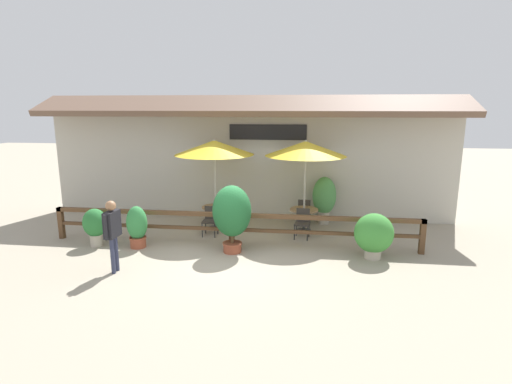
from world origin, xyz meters
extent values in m
plane|color=#9E937F|center=(0.00, 0.00, 0.00)|extent=(60.00, 60.00, 0.00)
cube|color=#BCB7A8|center=(0.00, 4.20, 1.80)|extent=(14.00, 0.40, 3.60)
cube|color=brown|center=(0.00, 3.65, 3.88)|extent=(14.28, 1.48, 0.70)
cube|color=black|center=(0.72, 3.97, 3.00)|extent=(2.60, 0.04, 0.51)
cube|color=brown|center=(0.00, 1.05, 0.89)|extent=(10.40, 0.14, 0.11)
cube|color=brown|center=(0.00, 1.05, 0.47)|extent=(10.40, 0.10, 0.09)
cube|color=brown|center=(-5.13, 1.05, 0.47)|extent=(0.14, 0.14, 0.95)
cube|color=brown|center=(0.00, 1.05, 0.47)|extent=(0.14, 0.14, 0.95)
cube|color=brown|center=(5.13, 1.05, 0.47)|extent=(0.14, 0.14, 0.95)
cylinder|color=#B7B2A8|center=(-0.81, 2.62, 1.22)|extent=(0.06, 0.06, 2.45)
cone|color=yellow|center=(-0.81, 2.62, 2.60)|extent=(2.47, 2.47, 0.45)
sphere|color=#B2ADA3|center=(-0.81, 2.62, 2.83)|extent=(0.07, 0.07, 0.07)
cylinder|color=olive|center=(-0.81, 2.62, 0.69)|extent=(0.88, 0.88, 0.05)
cylinder|color=#333333|center=(-0.81, 2.62, 0.33)|extent=(0.07, 0.07, 0.67)
cylinder|color=#333333|center=(-0.81, 2.62, 0.01)|extent=(0.48, 0.48, 0.03)
cube|color=#332D28|center=(-0.82, 1.84, 0.45)|extent=(0.43, 0.43, 0.05)
cube|color=#332D28|center=(-0.81, 2.03, 0.68)|extent=(0.40, 0.04, 0.40)
cylinder|color=#2D2D2D|center=(-1.01, 1.65, 0.21)|extent=(0.04, 0.04, 0.43)
cylinder|color=#2D2D2D|center=(-0.63, 1.65, 0.21)|extent=(0.04, 0.04, 0.43)
cylinder|color=#2D2D2D|center=(-1.00, 2.03, 0.21)|extent=(0.04, 0.04, 0.43)
cylinder|color=#2D2D2D|center=(-0.62, 2.03, 0.21)|extent=(0.04, 0.04, 0.43)
cube|color=#332D28|center=(-0.75, 3.40, 0.45)|extent=(0.48, 0.48, 0.05)
cube|color=#332D28|center=(-0.78, 3.22, 0.68)|extent=(0.40, 0.10, 0.40)
cylinder|color=#2D2D2D|center=(-0.53, 3.56, 0.21)|extent=(0.04, 0.04, 0.43)
cylinder|color=#2D2D2D|center=(-0.90, 3.62, 0.21)|extent=(0.04, 0.04, 0.43)
cylinder|color=#2D2D2D|center=(-0.59, 3.19, 0.21)|extent=(0.04, 0.04, 0.43)
cylinder|color=#2D2D2D|center=(-0.96, 3.25, 0.21)|extent=(0.04, 0.04, 0.43)
cylinder|color=#B7B2A8|center=(2.00, 2.67, 1.22)|extent=(0.06, 0.06, 2.45)
cone|color=yellow|center=(2.00, 2.67, 2.60)|extent=(2.47, 2.47, 0.45)
sphere|color=#B2ADA3|center=(2.00, 2.67, 2.83)|extent=(0.07, 0.07, 0.07)
cylinder|color=olive|center=(2.00, 2.67, 0.69)|extent=(0.88, 0.88, 0.05)
cylinder|color=#333333|center=(2.00, 2.67, 0.33)|extent=(0.07, 0.07, 0.67)
cylinder|color=#333333|center=(2.00, 2.67, 0.01)|extent=(0.48, 0.48, 0.03)
cube|color=#332D28|center=(1.95, 1.92, 0.45)|extent=(0.47, 0.47, 0.05)
cube|color=#332D28|center=(1.97, 2.11, 0.68)|extent=(0.40, 0.08, 0.40)
cylinder|color=#2D2D2D|center=(1.74, 1.76, 0.21)|extent=(0.04, 0.04, 0.43)
cylinder|color=#2D2D2D|center=(2.12, 1.71, 0.21)|extent=(0.04, 0.04, 0.43)
cylinder|color=#2D2D2D|center=(1.78, 2.13, 0.21)|extent=(0.04, 0.04, 0.43)
cylinder|color=#2D2D2D|center=(2.16, 2.09, 0.21)|extent=(0.04, 0.04, 0.43)
cube|color=#332D28|center=(2.01, 3.41, 0.45)|extent=(0.44, 0.44, 0.05)
cube|color=#332D28|center=(2.00, 3.22, 0.68)|extent=(0.40, 0.05, 0.40)
cylinder|color=#2D2D2D|center=(2.21, 3.59, 0.21)|extent=(0.04, 0.04, 0.43)
cylinder|color=#2D2D2D|center=(1.83, 3.61, 0.21)|extent=(0.04, 0.04, 0.43)
cylinder|color=#2D2D2D|center=(2.19, 3.21, 0.21)|extent=(0.04, 0.04, 0.43)
cylinder|color=#2D2D2D|center=(1.81, 3.23, 0.21)|extent=(0.04, 0.04, 0.43)
cylinder|color=#9E4C33|center=(-2.57, 0.59, 0.15)|extent=(0.43, 0.43, 0.30)
cylinder|color=#9E4C33|center=(-2.57, 0.59, 0.28)|extent=(0.47, 0.47, 0.04)
ellipsoid|color=#338442|center=(-2.57, 0.59, 0.70)|extent=(0.57, 0.52, 0.95)
cylinder|color=#B7AD99|center=(-3.79, 0.56, 0.16)|extent=(0.33, 0.33, 0.33)
cylinder|color=#B7AD99|center=(-3.79, 0.56, 0.31)|extent=(0.36, 0.36, 0.04)
ellipsoid|color=#287033|center=(-3.79, 0.56, 0.67)|extent=(0.67, 0.61, 0.81)
cylinder|color=#9E4C33|center=(0.11, 0.55, 0.13)|extent=(0.48, 0.48, 0.26)
cylinder|color=#9E4C33|center=(0.11, 0.55, 0.24)|extent=(0.52, 0.52, 0.04)
cylinder|color=brown|center=(0.11, 0.55, 0.47)|extent=(0.09, 0.09, 0.41)
ellipsoid|color=#1E5B2D|center=(0.11, 0.55, 1.14)|extent=(1.03, 0.93, 1.38)
cylinder|color=#B7AD99|center=(3.79, 0.56, 0.12)|extent=(0.42, 0.42, 0.24)
cylinder|color=#B7AD99|center=(3.79, 0.56, 0.22)|extent=(0.46, 0.46, 0.04)
ellipsoid|color=#3D8E38|center=(3.79, 0.56, 0.68)|extent=(0.99, 0.89, 1.03)
cylinder|color=#B7AD99|center=(2.65, 3.55, 0.21)|extent=(0.36, 0.36, 0.42)
cylinder|color=#B7AD99|center=(2.65, 3.55, 0.40)|extent=(0.39, 0.39, 0.04)
ellipsoid|color=#4C934C|center=(2.65, 3.55, 0.96)|extent=(0.78, 0.70, 1.26)
cylinder|color=#2D334C|center=(-2.40, -1.02, 0.44)|extent=(0.10, 0.10, 0.87)
cylinder|color=#2D334C|center=(-2.41, -1.19, 0.44)|extent=(0.10, 0.10, 0.87)
cube|color=black|center=(-2.40, -1.10, 1.18)|extent=(0.23, 0.48, 0.62)
cylinder|color=black|center=(-2.39, -0.84, 1.18)|extent=(0.08, 0.08, 0.59)
cylinder|color=black|center=(-2.41, -1.37, 1.18)|extent=(0.08, 0.08, 0.59)
sphere|color=#9E704C|center=(-2.40, -1.10, 1.62)|extent=(0.24, 0.24, 0.24)
camera|label=1|loc=(2.02, -9.48, 3.85)|focal=28.00mm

